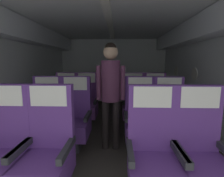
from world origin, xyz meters
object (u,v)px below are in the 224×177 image
at_px(seat_b_left_window, 46,119).
at_px(seat_b_right_window, 140,120).
at_px(seat_a_left_aisle, 47,153).
at_px(seat_a_right_window, 152,156).
at_px(seat_b_right_aisle, 169,121).
at_px(seat_c_right_window, 133,105).
at_px(seat_b_left_aisle, 75,119).
at_px(seat_a_right_aisle, 201,157).
at_px(seat_c_right_aisle, 155,105).
at_px(seat_c_left_window, 66,104).
at_px(seat_a_left_window, 3,153).
at_px(seat_c_left_aisle, 86,104).
at_px(flight_attendant, 111,85).

bearing_deg(seat_b_left_window, seat_b_right_window, 0.12).
bearing_deg(seat_b_right_window, seat_a_left_aisle, -136.02).
relative_size(seat_a_right_window, seat_b_right_aisle, 1.00).
xyz_separation_m(seat_b_right_window, seat_c_right_window, (-0.01, 0.95, 0.00)).
relative_size(seat_a_left_aisle, seat_b_left_aisle, 1.00).
distance_m(seat_a_right_aisle, seat_c_right_aisle, 1.95).
relative_size(seat_c_left_window, seat_c_right_window, 1.00).
bearing_deg(seat_b_left_window, seat_a_left_aisle, -66.04).
bearing_deg(seat_b_right_aisle, seat_b_right_window, 177.25).
bearing_deg(seat_b_right_aisle, seat_a_left_window, -153.05).
xyz_separation_m(seat_a_left_window, seat_c_left_aisle, (0.44, 1.94, 0.00)).
distance_m(seat_b_left_window, seat_b_left_aisle, 0.44).
bearing_deg(seat_a_left_aisle, seat_c_right_window, 62.70).
bearing_deg(seat_c_right_window, seat_b_left_window, -146.11).
distance_m(seat_a_left_window, seat_a_left_aisle, 0.43).
relative_size(seat_c_left_window, seat_c_right_aisle, 1.00).
bearing_deg(seat_a_left_window, seat_b_right_window, 34.04).
relative_size(seat_a_left_window, seat_c_right_aisle, 1.00).
height_order(seat_a_right_aisle, seat_c_left_window, same).
relative_size(seat_a_left_aisle, seat_c_left_aisle, 1.00).
bearing_deg(seat_a_left_aisle, seat_b_left_window, 113.96).
relative_size(seat_b_left_aisle, seat_c_right_window, 1.00).
distance_m(seat_b_left_window, seat_b_right_window, 1.43).
bearing_deg(seat_a_right_window, seat_a_right_aisle, 0.38).
relative_size(seat_a_left_window, seat_b_right_window, 1.00).
bearing_deg(seat_c_right_window, seat_a_left_aisle, -117.30).
bearing_deg(seat_b_right_window, seat_a_right_aisle, -66.12).
distance_m(seat_a_left_window, seat_c_right_window, 2.39).
distance_m(seat_b_left_window, flight_attendant, 1.12).
relative_size(seat_b_left_aisle, seat_c_right_aisle, 1.00).
bearing_deg(seat_b_left_aisle, seat_c_left_window, 114.71).
bearing_deg(seat_a_left_window, seat_c_right_window, 53.45).
xyz_separation_m(seat_b_right_aisle, seat_c_right_window, (-0.45, 0.97, 0.00)).
distance_m(seat_a_left_aisle, seat_a_right_aisle, 1.44).
bearing_deg(seat_b_right_window, seat_c_right_aisle, 65.71).
bearing_deg(seat_c_left_aisle, seat_a_left_window, -102.83).
xyz_separation_m(seat_b_left_window, seat_c_right_window, (1.42, 0.95, 0.00)).
bearing_deg(seat_b_left_window, seat_a_right_aisle, -27.58).
height_order(seat_a_right_aisle, seat_c_left_aisle, same).
xyz_separation_m(seat_b_left_window, seat_b_left_aisle, (0.44, 0.00, 0.00)).
distance_m(seat_b_left_aisle, flight_attendant, 0.76).
bearing_deg(seat_a_right_window, seat_b_right_aisle, 65.35).
distance_m(seat_b_left_window, seat_b_right_aisle, 1.87).
bearing_deg(seat_b_right_aisle, seat_b_left_aisle, 179.14).
bearing_deg(seat_a_left_aisle, seat_a_right_window, -0.70).
bearing_deg(seat_c_right_aisle, seat_b_right_window, -114.29).
bearing_deg(seat_c_right_window, flight_attendant, -115.38).
height_order(seat_c_left_window, seat_c_right_window, same).
bearing_deg(seat_a_left_window, seat_c_left_window, 89.82).
height_order(seat_c_left_aisle, flight_attendant, flight_attendant).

